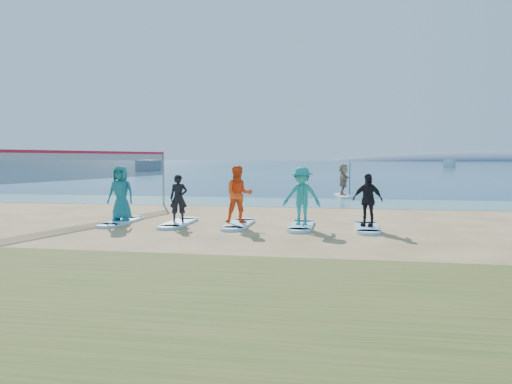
% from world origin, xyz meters
% --- Properties ---
extents(ground, '(600.00, 600.00, 0.00)m').
position_xyz_m(ground, '(0.00, 0.00, 0.00)').
color(ground, tan).
rests_on(ground, ground).
extents(shallow_water, '(600.00, 600.00, 0.00)m').
position_xyz_m(shallow_water, '(0.00, 10.50, 0.01)').
color(shallow_water, teal).
rests_on(shallow_water, ground).
extents(ocean, '(600.00, 600.00, 0.00)m').
position_xyz_m(ocean, '(0.00, 160.00, 0.01)').
color(ocean, navy).
rests_on(ocean, ground).
extents(island_ridge, '(220.00, 56.00, 18.00)m').
position_xyz_m(island_ridge, '(95.00, 300.00, 0.00)').
color(island_ridge, slate).
rests_on(island_ridge, ground).
extents(volleyball_net, '(2.06, 8.87, 2.50)m').
position_xyz_m(volleyball_net, '(-5.70, 3.84, 1.90)').
color(volleyball_net, gray).
rests_on(volleyball_net, ground).
extents(paddleboard, '(1.11, 3.07, 0.12)m').
position_xyz_m(paddleboard, '(3.57, 14.37, 0.06)').
color(paddleboard, silver).
rests_on(paddleboard, ground).
extents(paddleboarder, '(0.67, 1.65, 1.74)m').
position_xyz_m(paddleboarder, '(3.57, 14.37, 0.99)').
color(paddleboarder, tan).
rests_on(paddleboarder, paddleboard).
extents(boat_offshore_a, '(3.68, 9.29, 1.77)m').
position_xyz_m(boat_offshore_a, '(-28.38, 64.60, 0.00)').
color(boat_offshore_a, silver).
rests_on(boat_offshore_a, ground).
extents(boat_offshore_b, '(3.83, 6.28, 1.60)m').
position_xyz_m(boat_offshore_b, '(28.60, 112.73, 0.00)').
color(boat_offshore_b, silver).
rests_on(boat_offshore_b, ground).
extents(surfboard_0, '(0.70, 2.20, 0.09)m').
position_xyz_m(surfboard_0, '(-3.83, 1.83, 0.04)').
color(surfboard_0, '#A4DEFF').
rests_on(surfboard_0, ground).
extents(student_0, '(0.92, 0.61, 1.85)m').
position_xyz_m(student_0, '(-3.83, 1.83, 1.02)').
color(student_0, '#1A717E').
rests_on(student_0, surfboard_0).
extents(surfboard_1, '(0.70, 2.20, 0.09)m').
position_xyz_m(surfboard_1, '(-1.79, 1.83, 0.04)').
color(surfboard_1, '#A4DEFF').
rests_on(surfboard_1, ground).
extents(student_1, '(0.66, 0.53, 1.57)m').
position_xyz_m(student_1, '(-1.79, 1.83, 0.88)').
color(student_1, black).
rests_on(student_1, surfboard_1).
extents(surfboard_2, '(0.70, 2.20, 0.09)m').
position_xyz_m(surfboard_2, '(0.25, 1.83, 0.04)').
color(surfboard_2, '#A4DEFF').
rests_on(surfboard_2, ground).
extents(student_2, '(1.09, 0.96, 1.87)m').
position_xyz_m(student_2, '(0.25, 1.83, 1.03)').
color(student_2, '#FF561A').
rests_on(student_2, surfboard_2).
extents(surfboard_3, '(0.70, 2.20, 0.09)m').
position_xyz_m(surfboard_3, '(2.30, 1.83, 0.04)').
color(surfboard_3, '#A4DEFF').
rests_on(surfboard_3, ground).
extents(student_3, '(1.25, 0.79, 1.84)m').
position_xyz_m(student_3, '(2.30, 1.83, 1.01)').
color(student_3, teal).
rests_on(student_3, surfboard_3).
extents(surfboard_4, '(0.70, 2.20, 0.09)m').
position_xyz_m(surfboard_4, '(4.34, 1.83, 0.04)').
color(surfboard_4, '#A4DEFF').
rests_on(surfboard_4, ground).
extents(student_4, '(1.04, 0.73, 1.64)m').
position_xyz_m(student_4, '(4.34, 1.83, 0.91)').
color(student_4, black).
rests_on(student_4, surfboard_4).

